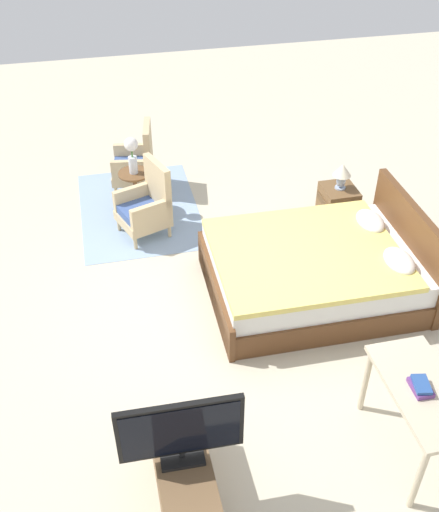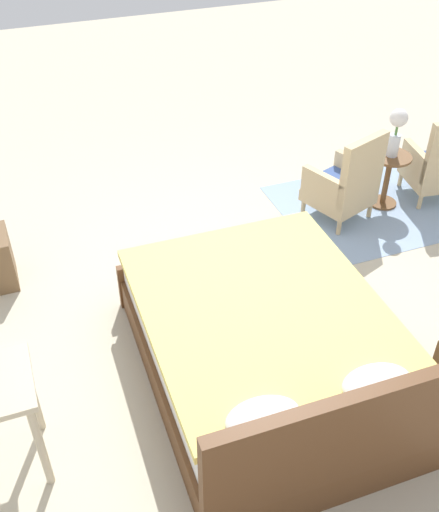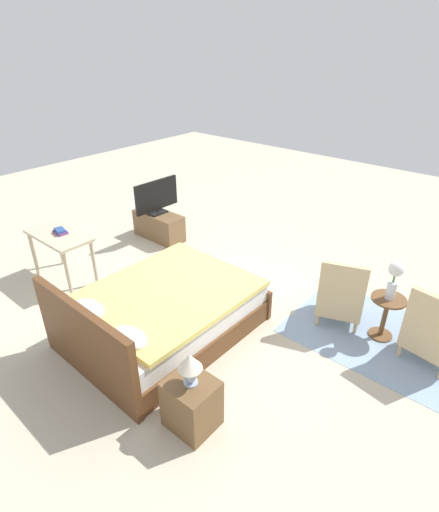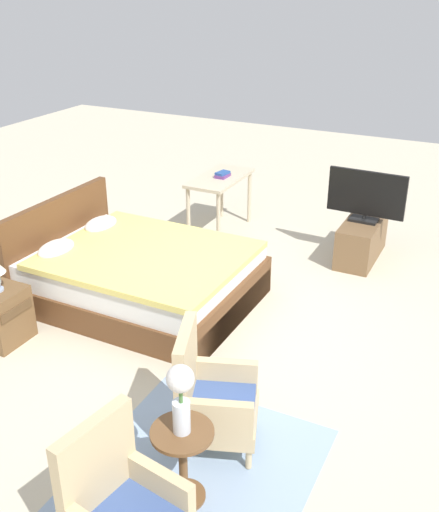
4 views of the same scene
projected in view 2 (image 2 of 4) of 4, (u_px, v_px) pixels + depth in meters
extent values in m
plane|color=beige|center=(219.00, 294.00, 5.03)|extent=(16.00, 16.00, 0.00)
cube|color=#8EA8C6|center=(383.00, 204.00, 6.11)|extent=(2.10, 1.50, 0.01)
cube|color=brown|center=(265.00, 360.00, 4.26)|extent=(1.64, 2.20, 0.28)
cube|color=white|center=(267.00, 334.00, 4.10)|extent=(1.58, 2.11, 0.24)
cube|color=#EAD66B|center=(263.00, 310.00, 4.07)|extent=(1.62, 1.94, 0.06)
cube|color=brown|center=(344.00, 453.00, 3.27)|extent=(1.65, 0.10, 0.96)
cube|color=brown|center=(216.00, 266.00, 5.01)|extent=(1.65, 0.08, 0.40)
ellipsoid|color=white|center=(377.00, 383.00, 3.51)|extent=(0.44, 0.29, 0.14)
ellipsoid|color=white|center=(263.00, 418.00, 3.32)|extent=(0.44, 0.29, 0.14)
cylinder|color=#CCB284|center=(400.00, 179.00, 6.36)|extent=(0.04, 0.04, 0.16)
cylinder|color=#CCB284|center=(420.00, 201.00, 6.00)|extent=(0.04, 0.04, 0.16)
cube|color=#CCB284|center=(434.00, 176.00, 6.13)|extent=(0.62, 0.62, 0.12)
cube|color=#3D5693|center=(436.00, 166.00, 6.06)|extent=(0.57, 0.57, 0.10)
cube|color=#CCB284|center=(416.00, 161.00, 5.98)|extent=(0.15, 0.52, 0.26)
cylinder|color=#CCB284|center=(334.00, 191.00, 6.16)|extent=(0.04, 0.04, 0.16)
cylinder|color=#CCB284|center=(303.00, 207.00, 5.93)|extent=(0.04, 0.04, 0.16)
cylinder|color=#CCB284|center=(370.00, 209.00, 5.89)|extent=(0.04, 0.04, 0.16)
cylinder|color=#CCB284|center=(339.00, 227.00, 5.65)|extent=(0.04, 0.04, 0.16)
cube|color=#CCB284|center=(338.00, 196.00, 5.82)|extent=(0.69, 0.69, 0.12)
cube|color=#3D5693|center=(339.00, 186.00, 5.75)|extent=(0.64, 0.64, 0.10)
cube|color=#CCB284|center=(363.00, 171.00, 5.45)|extent=(0.53, 0.26, 0.64)
cube|color=#CCB284|center=(356.00, 171.00, 5.83)|extent=(0.24, 0.51, 0.26)
cube|color=#CCB284|center=(324.00, 187.00, 5.59)|extent=(0.24, 0.51, 0.26)
cylinder|color=brown|center=(382.00, 203.00, 6.13)|extent=(0.28, 0.28, 0.03)
cylinder|color=brown|center=(387.00, 180.00, 5.96)|extent=(0.06, 0.06, 0.50)
cylinder|color=brown|center=(391.00, 157.00, 5.80)|extent=(0.40, 0.40, 0.02)
cylinder|color=silver|center=(394.00, 145.00, 5.73)|extent=(0.11, 0.11, 0.22)
cylinder|color=#477538|center=(397.00, 130.00, 5.63)|extent=(0.02, 0.02, 0.10)
sphere|color=silver|center=(399.00, 118.00, 5.55)|extent=(0.17, 0.17, 0.17)
cylinder|color=beige|center=(32.00, 392.00, 3.76)|extent=(0.05, 0.05, 0.71)
cylinder|color=beige|center=(41.00, 446.00, 3.45)|extent=(0.05, 0.05, 0.71)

